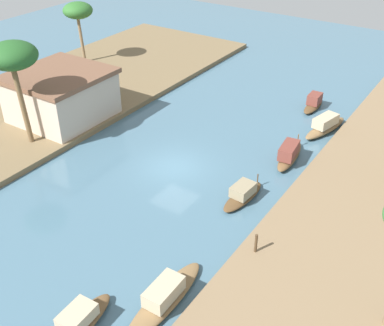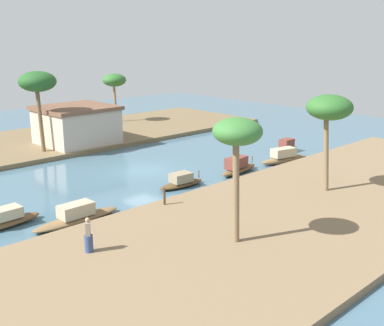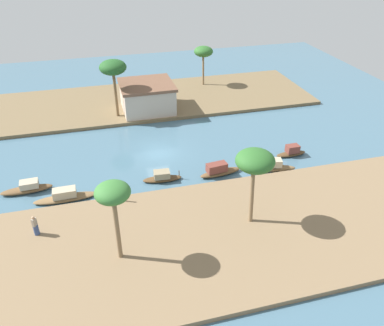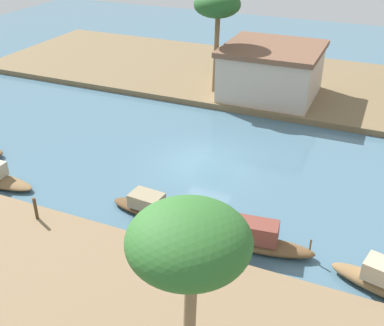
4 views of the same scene
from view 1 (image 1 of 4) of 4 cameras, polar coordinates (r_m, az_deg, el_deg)
The scene contains 12 objects.
river_water at distance 30.06m, azimuth -2.16°, elevation -0.48°, with size 74.47×74.47×0.00m, color #476B7F.
riverbank_right at distance 38.93m, azimuth -19.36°, elevation 5.99°, with size 46.34×13.71×0.39m, color brown.
sampan_upstream_small at distance 27.14m, azimuth 6.14°, elevation -3.72°, with size 3.66×1.31×0.99m.
sampan_with_red_awning at distance 35.18m, azimuth 15.75°, elevation 4.35°, with size 4.74×2.03×1.24m.
sampan_near_left_bank at distance 21.32m, azimuth -3.35°, elevation -15.78°, with size 5.36×1.32×1.10m.
sampan_downstream_large at distance 20.84m, azimuth -13.94°, elevation -18.54°, with size 4.45×1.35×1.06m.
sampan_with_tall_canopy at distance 38.58m, azimuth 14.43°, elevation 7.01°, with size 3.26×1.02×1.17m.
sampan_open_hull at distance 31.06m, azimuth 11.62°, elevation 1.10°, with size 4.21×1.49×1.31m.
mooring_post at distance 23.15m, azimuth 7.70°, elevation -9.54°, with size 0.14×0.14×1.03m, color #4C3823.
palm_tree_right_tall at distance 31.72m, azimuth -20.77°, elevation 11.81°, with size 3.14×3.14×6.84m.
palm_tree_right_short at distance 45.95m, azimuth -13.56°, elevation 17.32°, with size 2.68×2.68×5.51m.
riverside_building at distance 35.88m, azimuth -15.46°, elevation 7.89°, with size 6.53×6.33×3.45m.
Camera 1 is at (-20.42, -14.96, 16.20)m, focal length 44.35 mm.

